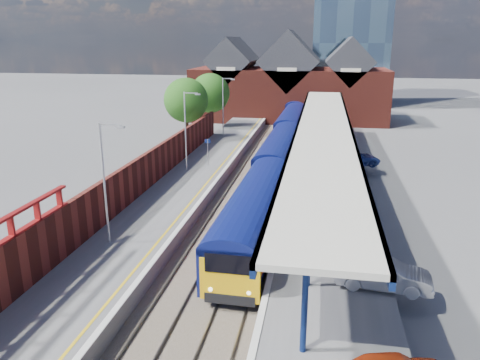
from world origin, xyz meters
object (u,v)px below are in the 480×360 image
(lamp_post_d, at_px, (224,103))
(parked_car_dark, at_px, (347,217))
(parked_car_blue, at_px, (355,159))
(lamp_post_b, at_px, (106,176))
(lamp_post_c, at_px, (187,126))
(train, at_px, (286,135))
(parked_car_silver, at_px, (383,274))
(platform_sign, at_px, (208,148))

(lamp_post_d, height_order, parked_car_dark, lamp_post_d)
(parked_car_blue, bearing_deg, lamp_post_b, 126.36)
(lamp_post_b, height_order, lamp_post_d, same)
(parked_car_dark, distance_m, parked_car_blue, 15.39)
(lamp_post_c, bearing_deg, lamp_post_b, -90.00)
(lamp_post_b, height_order, parked_car_dark, lamp_post_b)
(lamp_post_c, bearing_deg, train, 57.48)
(train, xyz_separation_m, parked_car_dark, (5.64, -23.36, -0.56))
(train, relative_size, parked_car_silver, 14.90)
(train, xyz_separation_m, parked_car_blue, (7.01, -8.03, -0.46))
(lamp_post_d, distance_m, platform_sign, 14.25)
(train, height_order, lamp_post_b, lamp_post_b)
(parked_car_blue, bearing_deg, lamp_post_c, 88.69)
(platform_sign, distance_m, parked_car_dark, 17.85)
(lamp_post_b, height_order, parked_car_blue, lamp_post_b)
(parked_car_blue, bearing_deg, lamp_post_d, 34.35)
(train, bearing_deg, lamp_post_b, -105.50)
(train, height_order, parked_car_silver, train)
(lamp_post_b, xyz_separation_m, parked_car_silver, (14.86, -2.64, -3.26))
(parked_car_silver, bearing_deg, lamp_post_b, 86.12)
(parked_car_blue, bearing_deg, platform_sign, 82.22)
(lamp_post_c, relative_size, platform_sign, 2.80)
(parked_car_silver, distance_m, parked_car_dark, 7.72)
(lamp_post_b, height_order, lamp_post_c, same)
(parked_car_blue, bearing_deg, train, 23.70)
(parked_car_silver, xyz_separation_m, parked_car_dark, (-1.36, 7.60, -0.16))
(parked_car_silver, height_order, parked_car_dark, parked_car_silver)
(lamp_post_b, distance_m, parked_car_blue, 25.37)
(lamp_post_d, distance_m, parked_car_silver, 37.83)
(lamp_post_c, height_order, lamp_post_d, same)
(lamp_post_b, relative_size, parked_car_dark, 1.80)
(lamp_post_d, relative_size, platform_sign, 2.80)
(train, height_order, platform_sign, platform_sign)
(platform_sign, distance_m, parked_car_blue, 13.73)
(train, distance_m, parked_car_silver, 31.74)
(train, distance_m, lamp_post_d, 9.14)
(lamp_post_c, bearing_deg, parked_car_silver, -51.43)
(train, relative_size, platform_sign, 26.38)
(lamp_post_d, bearing_deg, parked_car_silver, -66.78)
(lamp_post_d, xyz_separation_m, parked_car_blue, (14.86, -11.71, -3.33))
(lamp_post_b, relative_size, parked_car_silver, 1.58)
(lamp_post_c, distance_m, lamp_post_d, 16.00)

